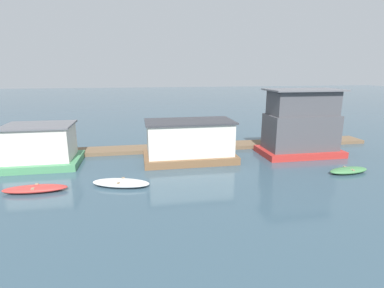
{
  "coord_description": "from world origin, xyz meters",
  "views": [
    {
      "loc": [
        -3.82,
        -22.0,
        6.69
      ],
      "look_at": [
        0.0,
        -1.0,
        1.4
      ],
      "focal_mm": 28.0,
      "sensor_mm": 36.0,
      "label": 1
    }
  ],
  "objects": [
    {
      "name": "dinghy_white",
      "position": [
        -4.98,
        -4.91,
        0.2
      ],
      "size": [
        3.64,
        2.16,
        0.4
      ],
      "color": "white",
      "rests_on": "ground_plane"
    },
    {
      "name": "dinghy_green",
      "position": [
        9.85,
        -5.24,
        0.19
      ],
      "size": [
        2.95,
        1.35,
        0.37
      ],
      "color": "#47844C",
      "rests_on": "ground_plane"
    },
    {
      "name": "houseboat_green",
      "position": [
        -10.74,
        0.23,
        1.4
      ],
      "size": [
        5.23,
        4.04,
        2.98
      ],
      "color": "#4C9360",
      "rests_on": "ground_plane"
    },
    {
      "name": "dock_walkway",
      "position": [
        0.0,
        2.91,
        0.15
      ],
      "size": [
        33.8,
        2.12,
        0.3
      ],
      "primitive_type": "cube",
      "color": "brown",
      "rests_on": "ground_plane"
    },
    {
      "name": "mooring_post_centre",
      "position": [
        -9.94,
        1.6,
        0.74
      ],
      "size": [
        0.3,
        0.3,
        1.49
      ],
      "primitive_type": "cylinder",
      "color": "#846B4C",
      "rests_on": "ground_plane"
    },
    {
      "name": "dinghy_red",
      "position": [
        -9.71,
        -4.92,
        0.19
      ],
      "size": [
        3.5,
        1.08,
        0.37
      ],
      "color": "red",
      "rests_on": "ground_plane"
    },
    {
      "name": "mooring_post_far_left",
      "position": [
        0.31,
        1.6,
        1.02
      ],
      "size": [
        0.26,
        0.26,
        2.04
      ],
      "primitive_type": "cylinder",
      "color": "brown",
      "rests_on": "ground_plane"
    },
    {
      "name": "houseboat_brown",
      "position": [
        -0.11,
        -0.49,
        1.47
      ],
      "size": [
        6.84,
        3.75,
        3.06
      ],
      "color": "brown",
      "rests_on": "ground_plane"
    },
    {
      "name": "ground_plane",
      "position": [
        0.0,
        0.0,
        0.0
      ],
      "size": [
        200.0,
        200.0,
        0.0
      ],
      "primitive_type": "plane",
      "color": "#385160"
    },
    {
      "name": "houseboat_red",
      "position": [
        8.95,
        -0.42,
        2.41
      ],
      "size": [
        6.34,
        3.64,
        5.25
      ],
      "color": "red",
      "rests_on": "ground_plane"
    }
  ]
}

